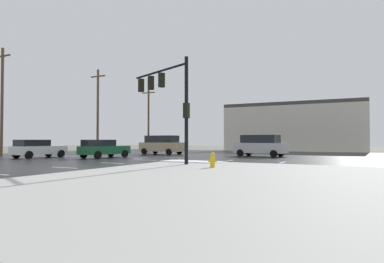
{
  "coord_description": "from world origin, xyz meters",
  "views": [
    {
      "loc": [
        15.06,
        -23.51,
        1.59
      ],
      "look_at": [
        0.69,
        4.36,
        2.37
      ],
      "focal_mm": 31.32,
      "sensor_mm": 36.0,
      "label": 1
    }
  ],
  "objects": [
    {
      "name": "fire_hydrant",
      "position": [
        7.93,
        -7.31,
        0.54
      ],
      "size": [
        0.48,
        0.26,
        0.79
      ],
      "color": "gold",
      "rests_on": "sidewalk_corner"
    },
    {
      "name": "ground_plane",
      "position": [
        0.0,
        0.0,
        0.0
      ],
      "size": [
        120.0,
        120.0,
        0.0
      ],
      "primitive_type": "plane",
      "color": "slate"
    },
    {
      "name": "lane_markings",
      "position": [
        1.2,
        -1.38,
        0.02
      ],
      "size": [
        36.15,
        36.15,
        0.01
      ],
      "color": "silver",
      "rests_on": "road_asphalt"
    },
    {
      "name": "snow_strip_curbside",
      "position": [
        5.0,
        -4.0,
        0.17
      ],
      "size": [
        4.0,
        1.6,
        0.06
      ],
      "primitive_type": "cube",
      "color": "white",
      "rests_on": "sidewalk_corner"
    },
    {
      "name": "sidewalk_corner",
      "position": [
        12.0,
        -12.0,
        0.07
      ],
      "size": [
        18.0,
        18.0,
        0.14
      ],
      "primitive_type": "cube",
      "color": "#B2B2AD",
      "rests_on": "ground_plane"
    },
    {
      "name": "traffic_signal_mast",
      "position": [
        3.86,
        -5.16,
        4.58
      ],
      "size": [
        5.69,
        2.79,
        6.43
      ],
      "rotation": [
        0.0,
        0.0,
        2.71
      ],
      "color": "black",
      "rests_on": "sidewalk_corner"
    },
    {
      "name": "suv_silver",
      "position": [
        6.31,
        7.59,
        1.09
      ],
      "size": [
        4.98,
        2.56,
        2.03
      ],
      "rotation": [
        0.0,
        0.0,
        3.04
      ],
      "color": "#B7BABF",
      "rests_on": "road_asphalt"
    },
    {
      "name": "sedan_white",
      "position": [
        -10.23,
        -3.81,
        0.85
      ],
      "size": [
        2.32,
        4.65,
        1.58
      ],
      "rotation": [
        0.0,
        0.0,
        1.49
      ],
      "color": "white",
      "rests_on": "road_asphalt"
    },
    {
      "name": "strip_building_background",
      "position": [
        5.92,
        27.69,
        3.47
      ],
      "size": [
        19.54,
        8.0,
        6.93
      ],
      "color": "beige",
      "rests_on": "ground_plane"
    },
    {
      "name": "utility_pole_far",
      "position": [
        -13.3,
        6.85,
        5.23
      ],
      "size": [
        2.2,
        0.28,
        10.02
      ],
      "color": "brown",
      "rests_on": "ground_plane"
    },
    {
      "name": "suv_tan",
      "position": [
        -4.41,
        7.12,
        1.09
      ],
      "size": [
        4.95,
        2.46,
        2.03
      ],
      "rotation": [
        0.0,
        0.0,
        -0.08
      ],
      "color": "tan",
      "rests_on": "road_asphalt"
    },
    {
      "name": "utility_pole_mid",
      "position": [
        -16.23,
        -3.16,
        5.5
      ],
      "size": [
        2.2,
        0.28,
        10.56
      ],
      "color": "brown",
      "rests_on": "ground_plane"
    },
    {
      "name": "road_asphalt",
      "position": [
        0.0,
        0.0,
        0.01
      ],
      "size": [
        44.0,
        44.0,
        0.02
      ],
      "primitive_type": "cube",
      "color": "#232326",
      "rests_on": "ground_plane"
    },
    {
      "name": "utility_pole_distant",
      "position": [
        -13.12,
        17.18,
        4.88
      ],
      "size": [
        2.2,
        0.28,
        9.32
      ],
      "color": "brown",
      "rests_on": "ground_plane"
    },
    {
      "name": "sedan_green",
      "position": [
        -5.15,
        -1.18,
        0.85
      ],
      "size": [
        2.44,
        4.68,
        1.58
      ],
      "rotation": [
        0.0,
        0.0,
        1.45
      ],
      "color": "#195933",
      "rests_on": "road_asphalt"
    }
  ]
}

